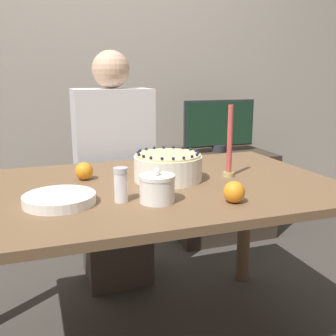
% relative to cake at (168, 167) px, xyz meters
% --- Properties ---
extents(wall_behind, '(8.00, 0.05, 2.60)m').
position_rel_cake_xyz_m(wall_behind, '(-0.09, 1.36, 0.53)').
color(wall_behind, '#ADA393').
rests_on(wall_behind, ground_plane).
extents(dining_table, '(1.44, 0.91, 0.72)m').
position_rel_cake_xyz_m(dining_table, '(-0.09, -0.04, -0.16)').
color(dining_table, brown).
rests_on(dining_table, ground_plane).
extents(cake, '(0.27, 0.27, 0.12)m').
position_rel_cake_xyz_m(cake, '(0.00, 0.00, 0.00)').
color(cake, white).
rests_on(cake, dining_table).
extents(sugar_bowl, '(0.12, 0.12, 0.11)m').
position_rel_cake_xyz_m(sugar_bowl, '(-0.13, -0.25, -0.01)').
color(sugar_bowl, white).
rests_on(sugar_bowl, dining_table).
extents(sugar_shaker, '(0.05, 0.05, 0.11)m').
position_rel_cake_xyz_m(sugar_shaker, '(-0.24, -0.21, 0.01)').
color(sugar_shaker, white).
rests_on(sugar_shaker, dining_table).
extents(plate_stack, '(0.23, 0.23, 0.03)m').
position_rel_cake_xyz_m(plate_stack, '(-0.43, -0.17, -0.04)').
color(plate_stack, white).
rests_on(plate_stack, dining_table).
extents(candle, '(0.05, 0.05, 0.29)m').
position_rel_cake_xyz_m(candle, '(0.25, -0.03, 0.07)').
color(candle, tan).
rests_on(candle, dining_table).
extents(orange_fruit_0, '(0.07, 0.07, 0.07)m').
position_rel_cake_xyz_m(orange_fruit_0, '(-0.31, 0.11, -0.02)').
color(orange_fruit_0, orange).
rests_on(orange_fruit_0, dining_table).
extents(orange_fruit_1, '(0.07, 0.07, 0.07)m').
position_rel_cake_xyz_m(orange_fruit_1, '(0.11, -0.34, -0.02)').
color(orange_fruit_1, orange).
rests_on(orange_fruit_1, dining_table).
extents(person_man_blue_shirt, '(0.40, 0.34, 1.25)m').
position_rel_cake_xyz_m(person_man_blue_shirt, '(-0.09, 0.61, -0.23)').
color(person_man_blue_shirt, '#473D33').
rests_on(person_man_blue_shirt, ground_plane).
extents(side_cabinet, '(0.69, 0.54, 0.60)m').
position_rel_cake_xyz_m(side_cabinet, '(0.75, 1.05, -0.48)').
color(side_cabinet, '#382D23').
rests_on(side_cabinet, ground_plane).
extents(tv_monitor, '(0.53, 0.10, 0.36)m').
position_rel_cake_xyz_m(tv_monitor, '(0.75, 1.05, 0.01)').
color(tv_monitor, '#2D2D33').
rests_on(tv_monitor, side_cabinet).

